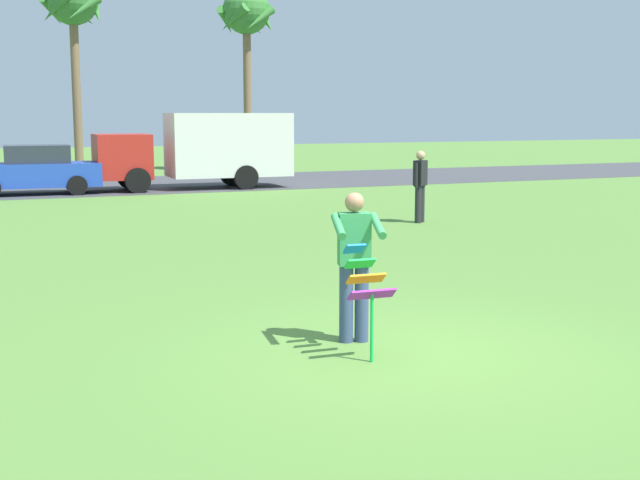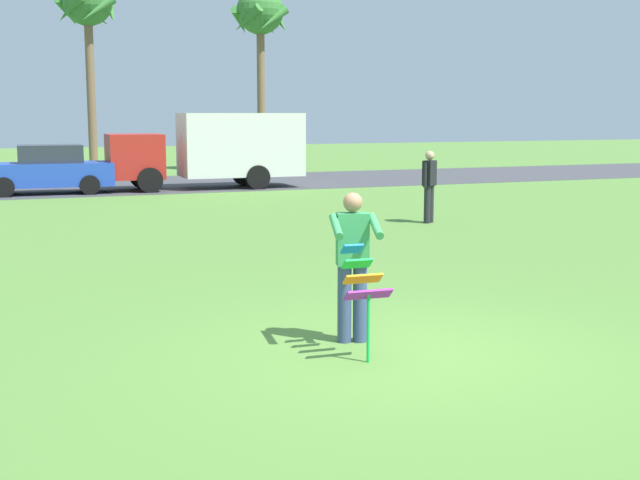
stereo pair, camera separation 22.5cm
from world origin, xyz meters
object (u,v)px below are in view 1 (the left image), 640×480
object	(u,v)px
parked_car_blue	(34,171)
person_walker_near	(420,184)
person_kite_flyer	(354,261)
parked_truck_red_cab	(205,148)
palm_tree_right_near	(73,8)
palm_tree_centre_far	(247,18)
kite_held	(366,283)

from	to	relation	value
parked_car_blue	person_walker_near	bearing A→B (deg)	-54.29
person_kite_flyer	parked_truck_red_cab	world-z (taller)	parked_truck_red_cab
palm_tree_right_near	palm_tree_centre_far	xyz separation A→B (m)	(7.45, -0.15, -0.11)
parked_car_blue	palm_tree_right_near	bearing A→B (deg)	73.26
person_kite_flyer	parked_car_blue	distance (m)	20.34
parked_truck_red_cab	person_walker_near	size ratio (longest dim) A/B	3.90
person_kite_flyer	palm_tree_right_near	xyz separation A→B (m)	(0.52, 28.39, 5.95)
kite_held	person_walker_near	distance (m)	11.57
palm_tree_right_near	palm_tree_centre_far	bearing A→B (deg)	-1.17
person_kite_flyer	kite_held	distance (m)	0.65
person_kite_flyer	parked_car_blue	bearing A→B (deg)	95.44
kite_held	person_kite_flyer	bearing A→B (deg)	75.95
parked_truck_red_cab	person_kite_flyer	bearing A→B (deg)	-100.63
person_kite_flyer	parked_car_blue	xyz separation A→B (m)	(-1.93, 20.24, -0.18)
parked_car_blue	parked_truck_red_cab	distance (m)	5.76
person_kite_flyer	palm_tree_right_near	size ratio (longest dim) A/B	0.21
kite_held	palm_tree_right_near	bearing A→B (deg)	88.66
person_kite_flyer	parked_truck_red_cab	distance (m)	20.60
parked_car_blue	palm_tree_centre_far	world-z (taller)	palm_tree_centre_far
kite_held	person_walker_near	bearing A→B (deg)	57.53
palm_tree_centre_far	kite_held	bearing A→B (deg)	-105.74
parked_car_blue	parked_truck_red_cab	world-z (taller)	parked_truck_red_cab
parked_truck_red_cab	palm_tree_right_near	world-z (taller)	palm_tree_right_near
person_kite_flyer	palm_tree_centre_far	xyz separation A→B (m)	(7.98, 28.24, 5.85)
person_kite_flyer	palm_tree_centre_far	world-z (taller)	palm_tree_centre_far
parked_car_blue	palm_tree_right_near	xyz separation A→B (m)	(2.45, 8.15, 6.13)
parked_truck_red_cab	palm_tree_right_near	xyz separation A→B (m)	(-3.28, 8.15, 5.49)
kite_held	parked_car_blue	bearing A→B (deg)	94.86
parked_truck_red_cab	palm_tree_centre_far	size ratio (longest dim) A/B	0.82
kite_held	parked_truck_red_cab	world-z (taller)	parked_truck_red_cab
parked_car_blue	person_walker_near	size ratio (longest dim) A/B	2.46
palm_tree_right_near	person_walker_near	size ratio (longest dim) A/B	4.80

